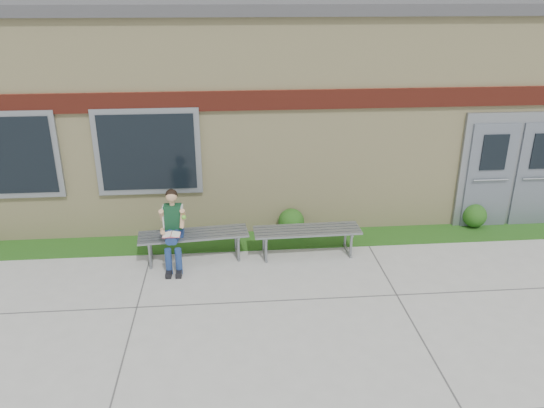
{
  "coord_description": "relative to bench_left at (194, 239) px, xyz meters",
  "views": [
    {
      "loc": [
        -1.56,
        -6.43,
        4.44
      ],
      "look_at": [
        -0.86,
        1.7,
        1.12
      ],
      "focal_mm": 35.0,
      "sensor_mm": 36.0,
      "label": 1
    }
  ],
  "objects": [
    {
      "name": "bench_right",
      "position": [
        2.0,
        0.0,
        -0.0
      ],
      "size": [
        1.9,
        0.58,
        0.49
      ],
      "rotation": [
        0.0,
        0.0,
        0.03
      ],
      "color": "gray",
      "rests_on": "ground"
    },
    {
      "name": "bench_left",
      "position": [
        0.0,
        0.0,
        0.0
      ],
      "size": [
        1.94,
        0.71,
        0.49
      ],
      "rotation": [
        0.0,
        0.0,
        0.1
      ],
      "color": "gray",
      "rests_on": "ground"
    },
    {
      "name": "girl",
      "position": [
        -0.32,
        -0.2,
        0.34
      ],
      "size": [
        0.46,
        0.77,
        1.34
      ],
      "rotation": [
        0.0,
        0.0,
        -0.03
      ],
      "color": "navy",
      "rests_on": "ground"
    },
    {
      "name": "school_building",
      "position": [
        2.2,
        3.99,
        1.72
      ],
      "size": [
        16.2,
        6.22,
        4.2
      ],
      "color": "beige",
      "rests_on": "ground"
    },
    {
      "name": "shrub_mid",
      "position": [
        1.82,
        0.85,
        -0.11
      ],
      "size": [
        0.5,
        0.5,
        0.5
      ],
      "primitive_type": "sphere",
      "color": "#284D14",
      "rests_on": "grass_strip"
    },
    {
      "name": "shrub_east",
      "position": [
        5.49,
        0.85,
        -0.12
      ],
      "size": [
        0.47,
        0.47,
        0.47
      ],
      "primitive_type": "sphere",
      "color": "#284D14",
      "rests_on": "grass_strip"
    },
    {
      "name": "grass_strip",
      "position": [
        2.2,
        0.6,
        -0.37
      ],
      "size": [
        16.0,
        0.8,
        0.02
      ],
      "primitive_type": "cube",
      "color": "#284D14",
      "rests_on": "ground"
    },
    {
      "name": "ground",
      "position": [
        2.2,
        -2.0,
        -0.38
      ],
      "size": [
        80.0,
        80.0,
        0.0
      ],
      "primitive_type": "plane",
      "color": "#9E9E99",
      "rests_on": "ground"
    }
  ]
}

